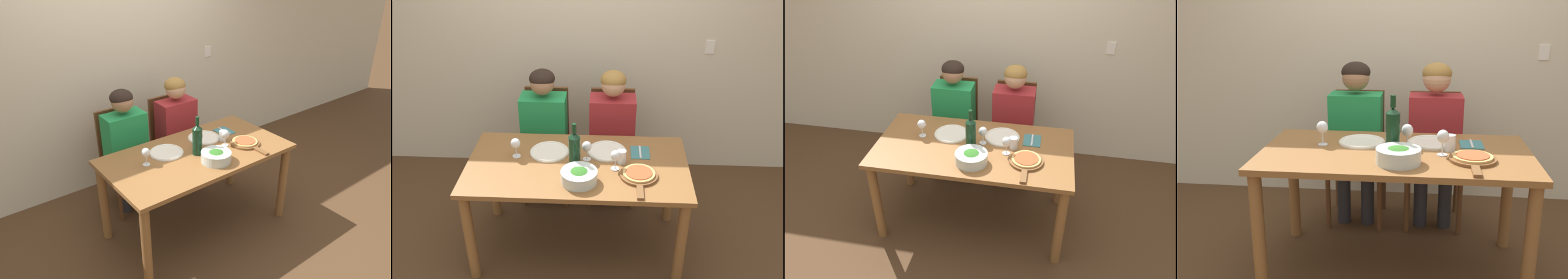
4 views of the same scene
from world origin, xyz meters
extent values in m
plane|color=#4C331E|center=(0.00, 0.00, 0.00)|extent=(40.00, 40.00, 0.00)
cube|color=beige|center=(0.00, 1.25, 1.35)|extent=(10.00, 0.05, 2.70)
cube|color=white|center=(1.10, 1.22, 1.25)|extent=(0.08, 0.01, 0.12)
cube|color=brown|center=(0.00, 0.00, 0.76)|extent=(1.59, 0.84, 0.04)
cylinder|color=brown|center=(-0.74, -0.36, 0.37)|extent=(0.07, 0.07, 0.74)
cylinder|color=brown|center=(0.74, -0.36, 0.37)|extent=(0.07, 0.07, 0.74)
cylinder|color=brown|center=(-0.74, 0.36, 0.37)|extent=(0.07, 0.07, 0.74)
cylinder|color=brown|center=(0.74, 0.36, 0.37)|extent=(0.07, 0.07, 0.74)
cube|color=brown|center=(-0.33, 0.69, 0.44)|extent=(0.42, 0.42, 0.04)
cube|color=brown|center=(-0.33, 0.88, 0.72)|extent=(0.38, 0.03, 0.53)
cylinder|color=brown|center=(-0.52, 0.50, 0.21)|extent=(0.04, 0.04, 0.42)
cylinder|color=brown|center=(-0.14, 0.50, 0.21)|extent=(0.04, 0.04, 0.42)
cylinder|color=brown|center=(-0.52, 0.88, 0.21)|extent=(0.04, 0.04, 0.42)
cylinder|color=brown|center=(-0.14, 0.88, 0.21)|extent=(0.04, 0.04, 0.42)
cube|color=brown|center=(0.25, 0.69, 0.44)|extent=(0.42, 0.42, 0.04)
cube|color=brown|center=(0.25, 0.88, 0.72)|extent=(0.38, 0.03, 0.53)
cylinder|color=brown|center=(0.06, 0.50, 0.21)|extent=(0.04, 0.04, 0.42)
cylinder|color=brown|center=(0.44, 0.50, 0.21)|extent=(0.04, 0.04, 0.42)
cylinder|color=brown|center=(0.06, 0.88, 0.21)|extent=(0.04, 0.04, 0.42)
cylinder|color=brown|center=(0.44, 0.88, 0.21)|extent=(0.04, 0.04, 0.42)
cylinder|color=#28282D|center=(-0.42, 0.61, 0.23)|extent=(0.10, 0.10, 0.45)
cylinder|color=#28282D|center=(-0.24, 0.61, 0.23)|extent=(0.10, 0.10, 0.45)
cube|color=#1E8C47|center=(-0.33, 0.67, 0.72)|extent=(0.38, 0.22, 0.54)
cylinder|color=#1E8C47|center=(-0.53, 0.42, 0.57)|extent=(0.07, 0.31, 0.14)
cylinder|color=#1E8C47|center=(-0.13, 0.42, 0.57)|extent=(0.07, 0.31, 0.14)
sphere|color=#9E7051|center=(-0.33, 0.67, 1.11)|extent=(0.20, 0.20, 0.20)
ellipsoid|color=black|center=(-0.33, 0.68, 1.15)|extent=(0.21, 0.21, 0.15)
cylinder|color=#28282D|center=(0.16, 0.61, 0.23)|extent=(0.10, 0.10, 0.45)
cylinder|color=#28282D|center=(0.34, 0.61, 0.23)|extent=(0.10, 0.10, 0.45)
cube|color=maroon|center=(0.25, 0.67, 0.72)|extent=(0.38, 0.22, 0.54)
cylinder|color=maroon|center=(0.05, 0.42, 0.57)|extent=(0.07, 0.31, 0.14)
cylinder|color=maroon|center=(0.45, 0.42, 0.57)|extent=(0.07, 0.31, 0.14)
sphere|color=tan|center=(0.25, 0.67, 1.11)|extent=(0.20, 0.20, 0.20)
ellipsoid|color=olive|center=(0.25, 0.68, 1.15)|extent=(0.21, 0.21, 0.15)
cylinder|color=black|center=(-0.02, -0.03, 0.90)|extent=(0.08, 0.08, 0.23)
cone|color=black|center=(-0.02, -0.03, 1.03)|extent=(0.08, 0.08, 0.03)
cylinder|color=black|center=(-0.02, -0.03, 1.08)|extent=(0.03, 0.03, 0.07)
cylinder|color=silver|center=(0.03, -0.22, 0.82)|extent=(0.25, 0.25, 0.08)
ellipsoid|color=#2D6B23|center=(0.03, -0.22, 0.82)|extent=(0.20, 0.20, 0.09)
cylinder|color=silver|center=(-0.22, 0.14, 0.78)|extent=(0.29, 0.29, 0.01)
torus|color=silver|center=(-0.22, 0.14, 0.79)|extent=(0.28, 0.28, 0.02)
cylinder|color=silver|center=(0.21, 0.17, 0.78)|extent=(0.29, 0.29, 0.01)
torus|color=silver|center=(0.21, 0.17, 0.79)|extent=(0.28, 0.28, 0.02)
cylinder|color=brown|center=(0.44, -0.13, 0.79)|extent=(0.26, 0.26, 0.02)
cube|color=brown|center=(0.44, -0.33, 0.79)|extent=(0.04, 0.14, 0.02)
cylinder|color=tan|center=(0.44, -0.13, 0.80)|extent=(0.22, 0.22, 0.01)
cylinder|color=#AD4C28|center=(0.44, -0.13, 0.81)|extent=(0.18, 0.18, 0.01)
cylinder|color=silver|center=(-0.45, 0.07, 0.78)|extent=(0.06, 0.06, 0.01)
cylinder|color=silver|center=(-0.45, 0.07, 0.82)|extent=(0.01, 0.01, 0.07)
ellipsoid|color=silver|center=(-0.45, 0.07, 0.89)|extent=(0.07, 0.07, 0.08)
ellipsoid|color=maroon|center=(-0.45, 0.07, 0.88)|extent=(0.06, 0.06, 0.03)
cylinder|color=silver|center=(0.27, -0.05, 0.78)|extent=(0.06, 0.06, 0.01)
cylinder|color=silver|center=(0.27, -0.05, 0.82)|extent=(0.01, 0.01, 0.07)
ellipsoid|color=silver|center=(0.27, -0.05, 0.89)|extent=(0.07, 0.07, 0.08)
ellipsoid|color=maroon|center=(0.27, -0.05, 0.88)|extent=(0.06, 0.06, 0.03)
cylinder|color=silver|center=(0.07, 0.06, 0.78)|extent=(0.06, 0.06, 0.01)
cylinder|color=silver|center=(0.07, 0.06, 0.82)|extent=(0.01, 0.01, 0.07)
ellipsoid|color=silver|center=(0.07, 0.06, 0.89)|extent=(0.07, 0.07, 0.08)
ellipsoid|color=maroon|center=(0.07, 0.06, 0.88)|extent=(0.06, 0.06, 0.03)
cylinder|color=silver|center=(0.32, 0.03, 0.83)|extent=(0.07, 0.07, 0.10)
cube|color=#387075|center=(0.46, 0.17, 0.78)|extent=(0.14, 0.18, 0.01)
cube|color=silver|center=(0.46, 0.17, 0.79)|extent=(0.01, 0.17, 0.01)
camera|label=1|loc=(-1.74, -2.27, 2.32)|focal=35.00mm
camera|label=2|loc=(0.22, -2.74, 2.59)|focal=42.00mm
camera|label=3|loc=(0.54, -2.50, 2.48)|focal=35.00mm
camera|label=4|loc=(0.15, -2.57, 1.60)|focal=42.00mm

